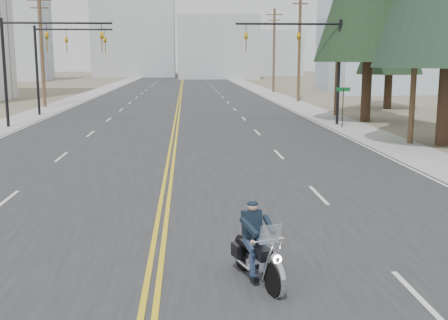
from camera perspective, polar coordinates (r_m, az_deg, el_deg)
name	(u,v)px	position (r m, az deg, el deg)	size (l,w,h in m)	color
road	(181,93)	(75.74, -4.42, 6.85)	(20.00, 200.00, 0.01)	#303033
sidewalk_left	(94,93)	(76.71, -13.10, 6.66)	(3.00, 200.00, 0.01)	#A5A5A0
sidewalk_right	(266,92)	(76.50, 4.29, 6.88)	(3.00, 200.00, 0.01)	#A5A5A0
traffic_mast_left	(35,51)	(38.84, -18.62, 10.46)	(7.10, 0.26, 7.00)	black
traffic_mast_right	(310,51)	(38.51, 8.70, 10.88)	(7.10, 0.26, 7.00)	black
traffic_mast_far	(58,53)	(46.70, -16.53, 10.37)	(6.10, 0.26, 7.00)	black
street_sign	(343,100)	(37.10, 12.00, 5.96)	(0.90, 0.06, 2.62)	black
utility_pole_b	(417,28)	(30.98, 18.99, 12.58)	(2.20, 0.30, 11.50)	brown
utility_pole_c	(338,42)	(45.19, 11.51, 11.68)	(2.20, 0.30, 11.00)	brown
utility_pole_d	(299,44)	(59.80, 7.67, 11.63)	(2.20, 0.30, 11.50)	brown
utility_pole_e	(274,49)	(76.53, 5.10, 11.16)	(2.20, 0.30, 11.00)	brown
utility_pole_left	(42,47)	(55.22, -18.03, 10.83)	(2.20, 0.30, 10.50)	brown
glass_building	(418,17)	(82.02, 19.13, 13.57)	(24.00, 16.00, 20.00)	#9EB5CC
haze_bldg_a	(11,26)	(125.95, -20.85, 12.56)	(14.00, 12.00, 22.00)	#B7BCC6
haze_bldg_b	(217,48)	(130.84, -0.68, 11.34)	(18.00, 14.00, 14.00)	#ADB2B7
haze_bldg_c	(377,36)	(122.19, 15.24, 12.01)	(16.00, 12.00, 18.00)	#B7BCC6
haze_bldg_d	(134,24)	(146.41, -9.09, 13.45)	(20.00, 15.00, 26.00)	#ADB2B7
haze_bldg_e	(274,53)	(157.50, 5.10, 10.75)	(14.00, 14.00, 12.00)	#B7BCC6
motorcyclist	(258,243)	(11.25, 3.47, -8.46)	(0.89, 2.08, 1.62)	black
conifer_far	(392,7)	(52.92, 16.72, 14.63)	(5.78, 5.78, 15.47)	#382619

